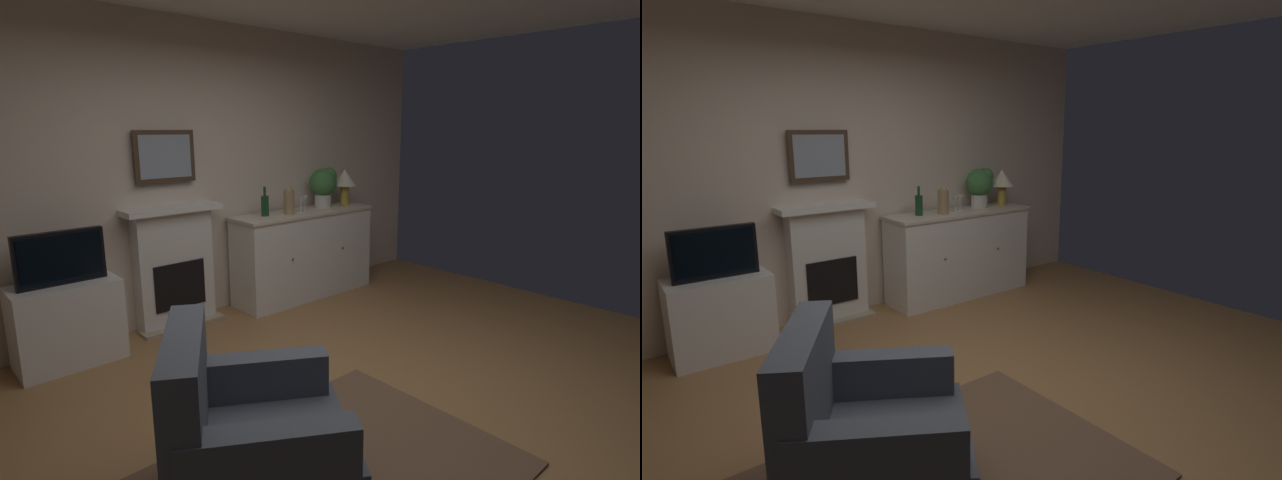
% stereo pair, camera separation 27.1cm
% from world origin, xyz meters
% --- Properties ---
extents(ground_plane, '(6.29, 4.57, 0.10)m').
position_xyz_m(ground_plane, '(0.00, 0.00, -0.05)').
color(ground_plane, '#9E7042').
rests_on(ground_plane, ground).
extents(wall_rear, '(6.29, 0.06, 2.72)m').
position_xyz_m(wall_rear, '(0.00, 2.26, 1.36)').
color(wall_rear, beige).
rests_on(wall_rear, ground_plane).
extents(fireplace_unit, '(0.87, 0.30, 1.10)m').
position_xyz_m(fireplace_unit, '(-0.16, 2.13, 0.55)').
color(fireplace_unit, white).
rests_on(fireplace_unit, ground_plane).
extents(framed_picture, '(0.55, 0.04, 0.45)m').
position_xyz_m(framed_picture, '(-0.16, 2.17, 1.53)').
color(framed_picture, '#473323').
extents(sideboard_cabinet, '(1.62, 0.49, 0.92)m').
position_xyz_m(sideboard_cabinet, '(1.23, 1.95, 0.46)').
color(sideboard_cabinet, white).
rests_on(sideboard_cabinet, ground_plane).
extents(table_lamp, '(0.26, 0.26, 0.40)m').
position_xyz_m(table_lamp, '(1.83, 1.95, 1.20)').
color(table_lamp, '#B79338').
rests_on(table_lamp, sideboard_cabinet).
extents(wine_bottle, '(0.08, 0.08, 0.29)m').
position_xyz_m(wine_bottle, '(0.76, 1.99, 1.03)').
color(wine_bottle, '#193F1E').
rests_on(wine_bottle, sideboard_cabinet).
extents(wine_glass_left, '(0.07, 0.07, 0.16)m').
position_xyz_m(wine_glass_left, '(1.15, 1.91, 1.04)').
color(wine_glass_left, silver).
rests_on(wine_glass_left, sideboard_cabinet).
extents(wine_glass_center, '(0.07, 0.07, 0.16)m').
position_xyz_m(wine_glass_center, '(1.26, 1.97, 1.04)').
color(wine_glass_center, silver).
rests_on(wine_glass_center, sideboard_cabinet).
extents(vase_decorative, '(0.11, 0.11, 0.28)m').
position_xyz_m(vase_decorative, '(0.99, 1.90, 1.06)').
color(vase_decorative, '#9E7F5B').
rests_on(vase_decorative, sideboard_cabinet).
extents(tv_cabinet, '(0.75, 0.42, 0.64)m').
position_xyz_m(tv_cabinet, '(-1.14, 1.97, 0.32)').
color(tv_cabinet, white).
rests_on(tv_cabinet, ground_plane).
extents(tv_set, '(0.62, 0.07, 0.40)m').
position_xyz_m(tv_set, '(-1.14, 1.94, 0.84)').
color(tv_set, black).
rests_on(tv_set, tv_cabinet).
extents(potted_plant_small, '(0.30, 0.30, 0.43)m').
position_xyz_m(potted_plant_small, '(1.56, 2.00, 1.18)').
color(potted_plant_small, beige).
rests_on(potted_plant_small, sideboard_cabinet).
extents(armchair, '(1.09, 1.07, 0.92)m').
position_xyz_m(armchair, '(-1.00, -0.25, 0.38)').
color(armchair, '#474C56').
rests_on(armchair, ground_plane).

